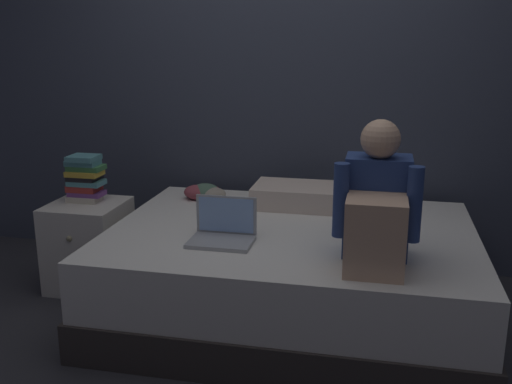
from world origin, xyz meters
name	(u,v)px	position (x,y,z in m)	size (l,w,h in m)	color
ground_plane	(244,337)	(0.00, 0.00, 0.00)	(8.00, 8.00, 0.00)	#2D2D33
wall_back	(285,65)	(0.00, 1.20, 1.35)	(5.60, 0.10, 2.70)	#383D4C
bed	(291,273)	(0.20, 0.30, 0.26)	(2.00, 1.50, 0.52)	#332D2B
nightstand	(89,245)	(-1.10, 0.44, 0.27)	(0.44, 0.46, 0.54)	beige
person_sitting	(377,210)	(0.65, -0.09, 0.77)	(0.39, 0.44, 0.66)	navy
laptop	(223,231)	(-0.11, 0.03, 0.57)	(0.32, 0.23, 0.22)	#9EA0A5
pillow	(299,196)	(0.18, 0.75, 0.58)	(0.56, 0.36, 0.13)	beige
book_stack	(85,178)	(-1.12, 0.49, 0.69)	(0.22, 0.17, 0.29)	beige
clothes_pile	(206,192)	(-0.43, 0.77, 0.57)	(0.28, 0.17, 0.10)	#8E3D47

